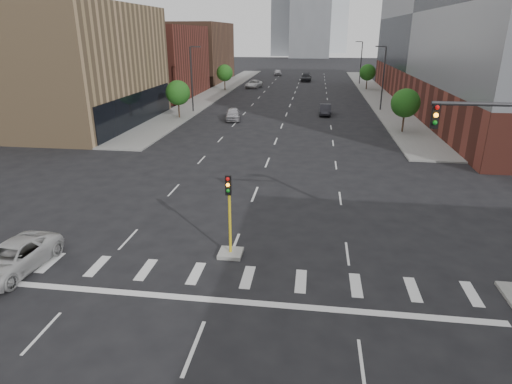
% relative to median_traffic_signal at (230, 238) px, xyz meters
% --- Properties ---
extents(sidewalk_left_far, '(5.00, 92.00, 0.15)m').
position_rel_median_traffic_signal_xyz_m(sidewalk_left_far, '(-15.00, 65.03, -0.90)').
color(sidewalk_left_far, gray).
rests_on(sidewalk_left_far, ground).
extents(sidewalk_right_far, '(5.00, 92.00, 0.15)m').
position_rel_median_traffic_signal_xyz_m(sidewalk_right_far, '(15.00, 65.03, -0.90)').
color(sidewalk_right_far, gray).
rests_on(sidewalk_right_far, ground).
extents(building_left_mid, '(20.00, 24.00, 14.00)m').
position_rel_median_traffic_signal_xyz_m(building_left_mid, '(-27.50, 31.03, 6.03)').
color(building_left_mid, '#A1805B').
rests_on(building_left_mid, ground).
extents(building_left_far_a, '(20.00, 22.00, 12.00)m').
position_rel_median_traffic_signal_xyz_m(building_left_far_a, '(-27.50, 57.03, 5.03)').
color(building_left_far_a, brown).
rests_on(building_left_far_a, ground).
extents(building_left_far_b, '(20.00, 24.00, 13.00)m').
position_rel_median_traffic_signal_xyz_m(building_left_far_b, '(-27.50, 83.03, 5.53)').
color(building_left_far_b, brown).
rests_on(building_left_far_b, ground).
extents(building_right_main, '(24.00, 70.00, 22.00)m').
position_rel_median_traffic_signal_xyz_m(building_right_main, '(29.50, 51.03, 10.03)').
color(building_right_main, brown).
rests_on(building_right_main, ground).
extents(tower_mid, '(18.00, 18.00, 44.00)m').
position_rel_median_traffic_signal_xyz_m(tower_mid, '(0.00, 191.03, 21.03)').
color(tower_mid, slate).
rests_on(tower_mid, ground).
extents(median_traffic_signal, '(1.20, 1.20, 4.40)m').
position_rel_median_traffic_signal_xyz_m(median_traffic_signal, '(0.00, 0.00, 0.00)').
color(median_traffic_signal, '#999993').
rests_on(median_traffic_signal, ground).
extents(streetlight_right_a, '(1.60, 0.22, 9.07)m').
position_rel_median_traffic_signal_xyz_m(streetlight_right_a, '(13.41, 46.03, 4.04)').
color(streetlight_right_a, '#2D2D30').
rests_on(streetlight_right_a, ground).
extents(streetlight_right_b, '(1.60, 0.22, 9.07)m').
position_rel_median_traffic_signal_xyz_m(streetlight_right_b, '(13.41, 81.03, 4.04)').
color(streetlight_right_b, '#2D2D30').
rests_on(streetlight_right_b, ground).
extents(streetlight_left, '(1.60, 0.22, 9.07)m').
position_rel_median_traffic_signal_xyz_m(streetlight_left, '(-13.41, 41.03, 4.04)').
color(streetlight_left, '#2D2D30').
rests_on(streetlight_left, ground).
extents(tree_left_near, '(3.20, 3.20, 4.85)m').
position_rel_median_traffic_signal_xyz_m(tree_left_near, '(-14.00, 36.03, 2.42)').
color(tree_left_near, '#382619').
rests_on(tree_left_near, ground).
extents(tree_left_far, '(3.20, 3.20, 4.85)m').
position_rel_median_traffic_signal_xyz_m(tree_left_far, '(-14.00, 66.03, 2.42)').
color(tree_left_far, '#382619').
rests_on(tree_left_far, ground).
extents(tree_right_near, '(3.20, 3.20, 4.85)m').
position_rel_median_traffic_signal_xyz_m(tree_right_near, '(14.00, 31.03, 2.42)').
color(tree_right_near, '#382619').
rests_on(tree_right_near, ground).
extents(tree_right_far, '(3.20, 3.20, 4.85)m').
position_rel_median_traffic_signal_xyz_m(tree_right_far, '(14.00, 71.03, 2.42)').
color(tree_right_far, '#382619').
rests_on(tree_right_far, ground).
extents(car_near_left, '(2.57, 4.87, 1.58)m').
position_rel_median_traffic_signal_xyz_m(car_near_left, '(-6.68, 35.93, -0.18)').
color(car_near_left, '#B5B4B9').
rests_on(car_near_left, ground).
extents(car_mid_right, '(1.55, 4.42, 1.45)m').
position_rel_median_traffic_signal_xyz_m(car_mid_right, '(5.39, 41.37, -0.25)').
color(car_mid_right, '#232329').
rests_on(car_mid_right, ground).
extents(car_far_left, '(3.28, 5.92, 1.57)m').
position_rel_median_traffic_signal_xyz_m(car_far_left, '(-8.95, 71.31, -0.19)').
color(car_far_left, silver).
rests_on(car_far_left, ground).
extents(car_deep_right, '(2.47, 5.92, 1.71)m').
position_rel_median_traffic_signal_xyz_m(car_deep_right, '(1.50, 85.83, -0.12)').
color(car_deep_right, black).
rests_on(car_deep_right, ground).
extents(car_distant, '(2.38, 4.87, 1.60)m').
position_rel_median_traffic_signal_xyz_m(car_distant, '(-6.44, 99.48, -0.17)').
color(car_distant, '#B6B5BA').
rests_on(car_distant, ground).
extents(parked_minivan, '(2.73, 5.26, 1.42)m').
position_rel_median_traffic_signal_xyz_m(parked_minivan, '(-10.00, -2.97, -0.27)').
color(parked_minivan, '#B7B7B7').
rests_on(parked_minivan, ground).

